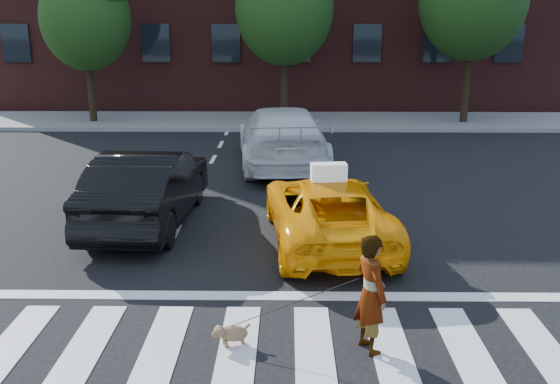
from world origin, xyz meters
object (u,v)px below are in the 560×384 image
tree_left (85,7)px  taxi (327,210)px  dog (230,333)px  woman (371,294)px  black_sedan (148,187)px  white_suv (282,136)px

tree_left → taxi: tree_left is taller
taxi → dog: taxi is taller
dog → woman: bearing=-24.5°
tree_left → dog: bearing=-67.9°
black_sedan → woman: bearing=130.8°
taxi → black_sedan: bearing=-22.1°
black_sedan → woman: 6.43m
woman → dog: 1.92m
tree_left → black_sedan: (4.73, -11.89, -3.66)m
taxi → dog: bearing=63.3°
tree_left → white_suv: size_ratio=1.12×
white_suv → woman: size_ratio=3.67×
black_sedan → woman: size_ratio=2.98×
tree_left → woman: bearing=-62.9°
black_sedan → dog: (2.14, -5.00, -0.60)m
tree_left → taxi: bearing=-57.1°
white_suv → dog: white_suv is taller
tree_left → dog: size_ratio=12.52×
taxi → white_suv: size_ratio=0.78×
black_sedan → white_suv: bearing=-114.6°
black_sedan → white_suv: (2.71, 5.21, 0.07)m
woman → dog: (-1.81, 0.08, -0.61)m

